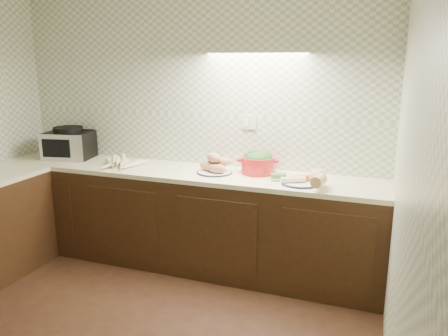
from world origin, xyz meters
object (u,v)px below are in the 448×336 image
(sweet_potato_plate, at_px, (215,165))
(veg_plate, at_px, (308,179))
(dutch_oven, at_px, (258,162))
(onion_bowl, at_px, (214,165))
(parsnip_pile, at_px, (115,163))
(toaster_oven, at_px, (69,144))

(sweet_potato_plate, height_order, veg_plate, sweet_potato_plate)
(dutch_oven, bearing_deg, sweet_potato_plate, -172.91)
(onion_bowl, height_order, veg_plate, veg_plate)
(sweet_potato_plate, relative_size, veg_plate, 0.65)
(sweet_potato_plate, relative_size, dutch_oven, 0.88)
(parsnip_pile, relative_size, dutch_oven, 1.13)
(sweet_potato_plate, distance_m, veg_plate, 0.84)
(onion_bowl, distance_m, veg_plate, 0.91)
(toaster_oven, bearing_deg, sweet_potato_plate, -12.84)
(sweet_potato_plate, xyz_separation_m, dutch_oven, (0.36, 0.11, 0.03))
(onion_bowl, xyz_separation_m, dutch_oven, (0.41, -0.00, 0.06))
(parsnip_pile, relative_size, sweet_potato_plate, 1.28)
(sweet_potato_plate, bearing_deg, toaster_oven, 178.19)
(dutch_oven, bearing_deg, veg_plate, -35.15)
(parsnip_pile, relative_size, veg_plate, 0.83)
(parsnip_pile, height_order, sweet_potato_plate, sweet_potato_plate)
(toaster_oven, height_order, parsnip_pile, toaster_oven)
(toaster_oven, relative_size, dutch_oven, 1.37)
(onion_bowl, bearing_deg, veg_plate, -14.17)
(veg_plate, bearing_deg, parsnip_pile, 179.48)
(parsnip_pile, distance_m, onion_bowl, 0.94)
(veg_plate, bearing_deg, sweet_potato_plate, 172.40)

